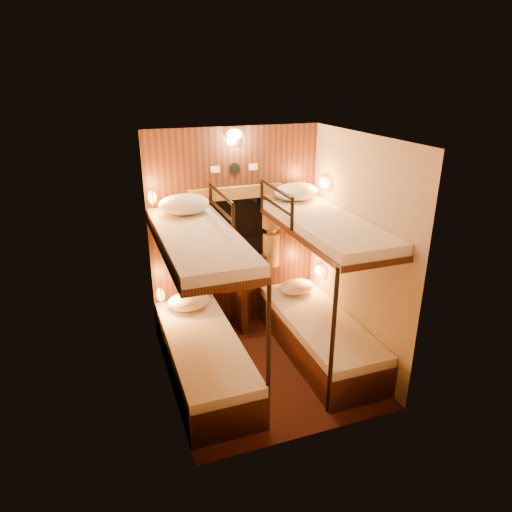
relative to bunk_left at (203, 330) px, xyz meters
name	(u,v)px	position (x,y,z in m)	size (l,w,h in m)	color
floor	(266,367)	(0.65, -0.07, -0.56)	(2.10, 2.10, 0.00)	#35150E
ceiling	(268,138)	(0.65, -0.07, 1.84)	(2.10, 2.10, 0.00)	silver
wall_back	(235,231)	(0.65, 0.98, 0.64)	(2.40, 2.40, 0.00)	#C6B293
wall_front	(315,314)	(0.65, -1.12, 0.64)	(2.40, 2.40, 0.00)	#C6B293
wall_left	(163,279)	(-0.35, -0.07, 0.64)	(2.40, 2.40, 0.00)	#C6B293
wall_right	(356,252)	(1.65, -0.07, 0.64)	(2.40, 2.40, 0.00)	#C6B293
back_panel	(235,232)	(0.65, 0.97, 0.64)	(2.00, 0.03, 2.40)	black
bunk_left	(203,330)	(0.00, 0.00, 0.00)	(0.72, 1.90, 1.82)	black
bunk_right	(320,308)	(1.30, 0.00, 0.00)	(0.72, 1.90, 1.82)	black
window	(236,234)	(0.65, 0.94, 0.62)	(1.00, 0.12, 0.79)	black
curtains	(237,228)	(0.65, 0.90, 0.71)	(1.10, 0.22, 1.00)	olive
back_fixtures	(234,141)	(0.65, 0.93, 1.69)	(0.54, 0.09, 0.48)	black
reading_lamps	(244,238)	(0.65, 0.63, 0.68)	(2.00, 0.20, 1.25)	orange
table	(241,299)	(0.65, 0.78, -0.14)	(0.50, 0.34, 0.66)	#592514
bottle_left	(239,275)	(0.62, 0.75, 0.19)	(0.06, 0.06, 0.22)	#99BFE5
bottle_right	(241,275)	(0.64, 0.72, 0.20)	(0.07, 0.07, 0.25)	#99BFE5
sachet_a	(249,281)	(0.74, 0.73, 0.09)	(0.08, 0.06, 0.01)	silver
sachet_b	(246,279)	(0.72, 0.79, 0.09)	(0.07, 0.05, 0.01)	silver
pillow_lower_left	(189,301)	(0.00, 0.66, -0.01)	(0.48, 0.34, 0.19)	white
pillow_lower_right	(296,287)	(1.30, 0.62, -0.02)	(0.42, 0.30, 0.17)	white
pillow_upper_left	(184,204)	(0.00, 0.59, 1.13)	(0.52, 0.37, 0.20)	white
pillow_upper_right	(296,191)	(1.30, 0.72, 1.13)	(0.50, 0.36, 0.20)	white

